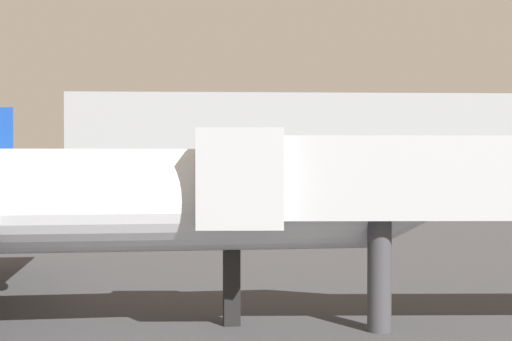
% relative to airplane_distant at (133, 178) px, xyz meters
% --- Properties ---
extents(airplane_distant, '(32.75, 22.17, 9.33)m').
position_rel_airplane_distant_xyz_m(airplane_distant, '(0.00, 0.00, 0.00)').
color(airplane_distant, white).
rests_on(airplane_distant, ground_plane).
extents(terminal_building, '(78.84, 20.85, 14.54)m').
position_rel_airplane_distant_xyz_m(terminal_building, '(24.17, 56.39, 4.19)').
color(terminal_building, '#999EA3').
rests_on(terminal_building, ground_plane).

